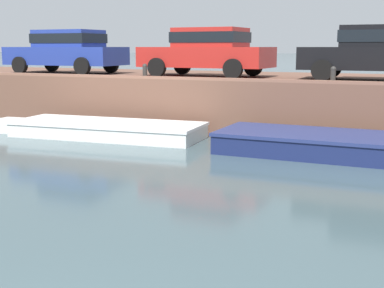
{
  "coord_description": "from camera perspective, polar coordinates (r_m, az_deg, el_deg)",
  "views": [
    {
      "loc": [
        2.49,
        -2.23,
        2.51
      ],
      "look_at": [
        -0.33,
        4.17,
        1.24
      ],
      "focal_mm": 50.0,
      "sensor_mm": 36.0,
      "label": 1
    }
  ],
  "objects": [
    {
      "name": "ground_plane",
      "position": [
        8.92,
        6.59,
        -6.1
      ],
      "size": [
        400.0,
        400.0,
        0.0
      ],
      "primitive_type": "plane",
      "color": "#3D5156"
    },
    {
      "name": "far_quay_wall",
      "position": [
        17.41,
        15.46,
        4.26
      ],
      "size": [
        60.0,
        6.0,
        1.57
      ],
      "primitive_type": "cube",
      "color": "brown",
      "rests_on": "ground"
    },
    {
      "name": "far_wall_coping",
      "position": [
        14.5,
        13.92,
        6.45
      ],
      "size": [
        60.0,
        0.24,
        0.08
      ],
      "primitive_type": "cube",
      "color": "brown",
      "rests_on": "far_quay_wall"
    },
    {
      "name": "boat_moored_west_white",
      "position": [
        15.35,
        -9.88,
        1.58
      ],
      "size": [
        6.58,
        2.28,
        0.44
      ],
      "color": "white",
      "rests_on": "ground"
    },
    {
      "name": "boat_moored_central_navy",
      "position": [
        12.85,
        16.51,
        -0.21
      ],
      "size": [
        6.7,
        2.18,
        0.51
      ],
      "color": "navy",
      "rests_on": "ground"
    },
    {
      "name": "car_leftmost_blue",
      "position": [
        20.15,
        -13.21,
        9.78
      ],
      "size": [
        4.38,
        1.98,
        1.54
      ],
      "color": "#233893",
      "rests_on": "far_quay_wall"
    },
    {
      "name": "car_left_inner_red",
      "position": [
        17.42,
        1.67,
        10.0
      ],
      "size": [
        4.28,
        2.09,
        1.54
      ],
      "color": "#B2231E",
      "rests_on": "far_quay_wall"
    },
    {
      "name": "car_centre_black",
      "position": [
        16.21,
        18.81,
        9.43
      ],
      "size": [
        3.95,
        2.03,
        1.54
      ],
      "color": "black",
      "rests_on": "far_quay_wall"
    },
    {
      "name": "mooring_bollard_west",
      "position": [
        16.43,
        -5.05,
        7.82
      ],
      "size": [
        0.15,
        0.15,
        0.45
      ],
      "color": "#2D2B28",
      "rests_on": "far_quay_wall"
    },
    {
      "name": "mooring_bollard_mid",
      "position": [
        14.59,
        14.82,
        7.21
      ],
      "size": [
        0.15,
        0.15,
        0.45
      ],
      "color": "#2D2B28",
      "rests_on": "far_quay_wall"
    }
  ]
}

